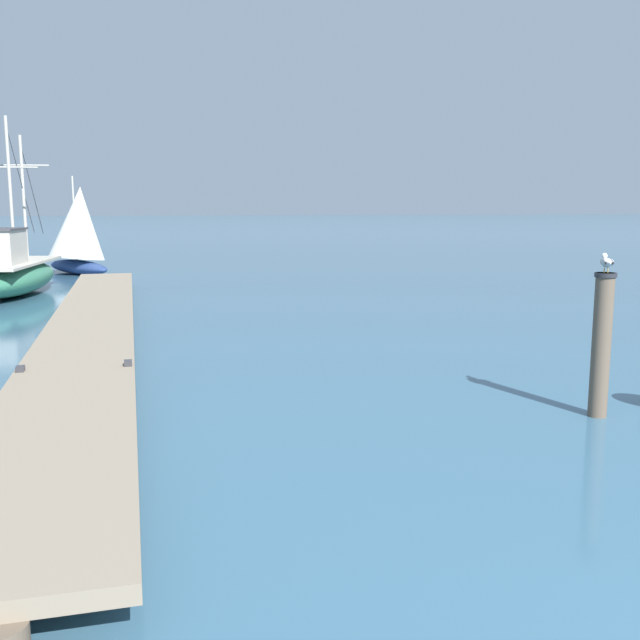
{
  "coord_description": "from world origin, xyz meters",
  "views": [
    {
      "loc": [
        -4.54,
        -1.61,
        2.98
      ],
      "look_at": [
        -2.46,
        7.98,
        1.4
      ],
      "focal_mm": 40.36,
      "sensor_mm": 36.0,
      "label": 1
    }
  ],
  "objects_px": {
    "perched_seagull": "(607,262)",
    "distant_sailboat": "(78,230)",
    "fishing_boat_1": "(12,273)",
    "mooring_piling": "(601,343)"
  },
  "relations": [
    {
      "from": "mooring_piling",
      "to": "perched_seagull",
      "type": "distance_m",
      "value": 1.14
    },
    {
      "from": "perched_seagull",
      "to": "distant_sailboat",
      "type": "xyz_separation_m",
      "value": [
        -9.49,
        23.59,
        -0.29
      ]
    },
    {
      "from": "perched_seagull",
      "to": "distant_sailboat",
      "type": "bearing_deg",
      "value": 111.92
    },
    {
      "from": "mooring_piling",
      "to": "distant_sailboat",
      "type": "bearing_deg",
      "value": 111.93
    },
    {
      "from": "distant_sailboat",
      "to": "perched_seagull",
      "type": "bearing_deg",
      "value": -68.08
    },
    {
      "from": "perched_seagull",
      "to": "distant_sailboat",
      "type": "relative_size",
      "value": 0.08
    },
    {
      "from": "fishing_boat_1",
      "to": "perched_seagull",
      "type": "distance_m",
      "value": 19.82
    },
    {
      "from": "distant_sailboat",
      "to": "fishing_boat_1",
      "type": "bearing_deg",
      "value": -101.18
    },
    {
      "from": "mooring_piling",
      "to": "fishing_boat_1",
      "type": "bearing_deg",
      "value": 123.47
    },
    {
      "from": "perched_seagull",
      "to": "distant_sailboat",
      "type": "height_order",
      "value": "distant_sailboat"
    }
  ]
}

